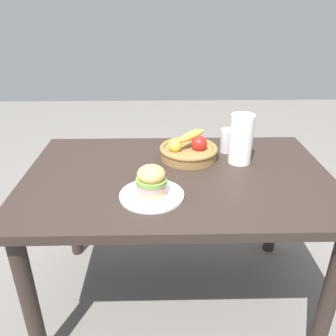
{
  "coord_description": "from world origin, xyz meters",
  "views": [
    {
      "loc": [
        -0.08,
        -1.4,
        1.47
      ],
      "look_at": [
        -0.05,
        -0.06,
        0.81
      ],
      "focal_mm": 36.77,
      "sensor_mm": 36.0,
      "label": 1
    }
  ],
  "objects_px": {
    "soda_can": "(227,141)",
    "paper_towel_roll": "(241,139)",
    "plate": "(152,195)",
    "fruit_basket": "(189,150)",
    "sandwich": "(151,180)"
  },
  "relations": [
    {
      "from": "soda_can",
      "to": "paper_towel_roll",
      "type": "bearing_deg",
      "value": -71.16
    },
    {
      "from": "plate",
      "to": "fruit_basket",
      "type": "distance_m",
      "value": 0.41
    },
    {
      "from": "sandwich",
      "to": "soda_can",
      "type": "distance_m",
      "value": 0.58
    },
    {
      "from": "plate",
      "to": "paper_towel_roll",
      "type": "relative_size",
      "value": 1.09
    },
    {
      "from": "plate",
      "to": "sandwich",
      "type": "distance_m",
      "value": 0.07
    },
    {
      "from": "plate",
      "to": "sandwich",
      "type": "xyz_separation_m",
      "value": [
        0.0,
        0.0,
        0.07
      ]
    },
    {
      "from": "sandwich",
      "to": "paper_towel_roll",
      "type": "xyz_separation_m",
      "value": [
        0.42,
        0.32,
        0.05
      ]
    },
    {
      "from": "plate",
      "to": "fruit_basket",
      "type": "bearing_deg",
      "value": 64.39
    },
    {
      "from": "sandwich",
      "to": "fruit_basket",
      "type": "distance_m",
      "value": 0.41
    },
    {
      "from": "plate",
      "to": "sandwich",
      "type": "bearing_deg",
      "value": 63.43
    },
    {
      "from": "soda_can",
      "to": "sandwich",
      "type": "bearing_deg",
      "value": -130.48
    },
    {
      "from": "sandwich",
      "to": "soda_can",
      "type": "relative_size",
      "value": 1.0
    },
    {
      "from": "plate",
      "to": "soda_can",
      "type": "distance_m",
      "value": 0.59
    },
    {
      "from": "sandwich",
      "to": "fruit_basket",
      "type": "height_order",
      "value": "sandwich"
    },
    {
      "from": "sandwich",
      "to": "fruit_basket",
      "type": "xyz_separation_m",
      "value": [
        0.18,
        0.37,
        -0.03
      ]
    }
  ]
}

